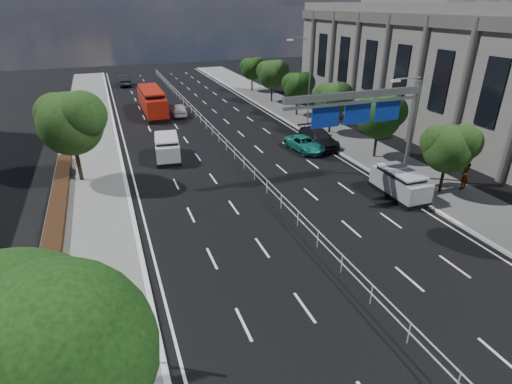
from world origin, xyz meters
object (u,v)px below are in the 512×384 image
overhead_gantry (368,109)px  near_car_silver (179,110)px  toilet_sign (92,299)px  parked_car_dark (319,138)px  pedestrian_a (465,176)px  white_minivan (167,148)px  near_car_dark (125,80)px  silver_minivan (400,183)px  parked_car_teal (305,144)px  red_bus (152,101)px  pedestrian_b (337,116)px

overhead_gantry → near_car_silver: bearing=108.8°
toilet_sign → parked_car_dark: (19.25, 19.00, -2.19)m
toilet_sign → pedestrian_a: size_ratio=2.20×
white_minivan → near_car_dark: bearing=98.2°
silver_minivan → near_car_silver: bearing=111.3°
white_minivan → pedestrian_a: 22.84m
overhead_gantry → parked_car_teal: bearing=91.7°
white_minivan → toilet_sign: bearing=-98.8°
pedestrian_a → parked_car_dark: bearing=-83.8°
red_bus → near_car_silver: size_ratio=2.41×
white_minivan → parked_car_dark: (13.52, -1.58, -0.20)m
overhead_gantry → red_bus: overhead_gantry is taller
toilet_sign → pedestrian_b: (24.35, 24.33, -1.96)m
near_car_dark → parked_car_dark: 39.86m
red_bus → parked_car_dark: red_bus is taller
toilet_sign → overhead_gantry: overhead_gantry is taller
parked_car_dark → near_car_silver: bearing=122.4°
white_minivan → parked_car_teal: white_minivan is taller
near_car_dark → near_car_silver: bearing=101.5°
near_car_dark → pedestrian_a: (19.03, -49.44, 0.30)m
parked_car_teal → silver_minivan: bearing=-86.8°
red_bus → near_car_silver: bearing=-37.3°
parked_car_dark → pedestrian_b: pedestrian_b is taller
red_bus → pedestrian_a: bearing=-60.1°
parked_car_teal → overhead_gantry: bearing=-94.8°
overhead_gantry → pedestrian_b: size_ratio=6.08×
near_car_silver → pedestrian_b: (14.96, -10.08, 0.29)m
white_minivan → pedestrian_a: (18.17, -13.84, 0.17)m
red_bus → pedestrian_b: bearing=-34.7°
near_car_silver → near_car_dark: size_ratio=0.81×
near_car_dark → overhead_gantry: bearing=105.2°
toilet_sign → near_car_silver: (9.40, 34.41, -2.25)m
silver_minivan → pedestrian_b: bearing=73.9°
red_bus → silver_minivan: red_bus is taller
white_minivan → silver_minivan: 18.65m
white_minivan → red_bus: 15.95m
silver_minivan → white_minivan: bearing=137.5°
toilet_sign → red_bus: 37.12m
pedestrian_a → pedestrian_b: 17.59m
overhead_gantry → parked_car_dark: size_ratio=1.97×
white_minivan → parked_car_teal: (11.72, -2.34, -0.34)m
parked_car_teal → pedestrian_b: 9.21m
toilet_sign → pedestrian_b: 34.48m
toilet_sign → pedestrian_b: size_ratio=2.58×
near_car_dark → pedestrian_b: size_ratio=2.97×
white_minivan → pedestrian_a: pedestrian_a is taller
near_car_silver → parked_car_teal: (8.06, -16.17, -0.08)m
red_bus → parked_car_dark: (12.63, -17.50, -0.77)m
overhead_gantry → white_minivan: (-11.96, 10.53, -4.65)m
toilet_sign → near_car_dark: bearing=85.0°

